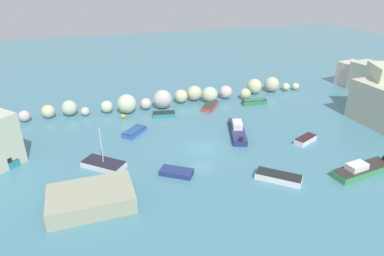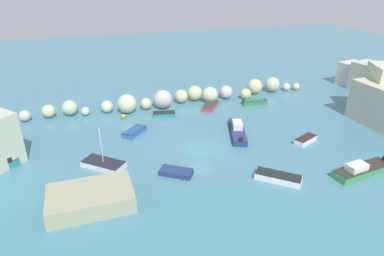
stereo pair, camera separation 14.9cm
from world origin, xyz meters
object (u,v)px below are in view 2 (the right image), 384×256
moored_boat_0 (104,164)px  moored_boat_5 (305,140)px  channel_buoy (123,116)px  stone_dock (91,198)px  moored_boat_8 (210,106)px  moored_boat_6 (134,132)px  moored_boat_10 (361,170)px  moored_boat_9 (278,177)px  moored_boat_2 (255,102)px  moored_boat_3 (237,130)px  moored_boat_7 (1,158)px  moored_boat_4 (164,114)px  moored_boat_1 (176,172)px

moored_boat_0 → moored_boat_5: bearing=37.0°
channel_buoy → moored_boat_0: bearing=-106.5°
stone_dock → moored_boat_8: size_ratio=1.75×
stone_dock → moored_boat_6: bearing=66.1°
moored_boat_8 → moored_boat_10: (8.08, -21.61, 0.18)m
moored_boat_9 → moored_boat_2: bearing=110.0°
channel_buoy → moored_boat_3: size_ratio=0.08×
moored_boat_7 → moored_boat_9: moored_boat_7 is taller
moored_boat_4 → channel_buoy: bearing=0.7°
moored_boat_8 → moored_boat_9: bearing=36.0°
channel_buoy → moored_boat_5: moored_boat_5 is taller
moored_boat_2 → moored_boat_3: size_ratio=0.55×
moored_boat_7 → moored_boat_8: moored_boat_7 is taller
moored_boat_5 → moored_boat_3: bearing=-57.7°
moored_boat_7 → moored_boat_9: (26.33, -12.07, -0.18)m
moored_boat_7 → moored_boat_10: 37.47m
channel_buoy → moored_boat_5: 24.22m
moored_boat_7 → moored_boat_8: bearing=-107.3°
stone_dock → moored_boat_3: (18.15, 9.10, -0.29)m
moored_boat_2 → moored_boat_3: bearing=-121.1°
stone_dock → moored_boat_5: stone_dock is taller
channel_buoy → moored_boat_3: 16.05m
moored_boat_8 → moored_boat_10: 23.07m
stone_dock → moored_boat_7: stone_dock is taller
moored_boat_0 → moored_boat_7: (-10.28, 4.26, 0.19)m
moored_boat_7 → moored_boat_8: size_ratio=1.07×
moored_boat_3 → moored_boat_10: 14.60m
moored_boat_3 → moored_boat_5: size_ratio=2.11×
moored_boat_5 → moored_boat_4: bearing=-66.2°
moored_boat_4 → moored_boat_8: 7.39m
moored_boat_2 → moored_boat_10: bearing=-79.6°
moored_boat_9 → moored_boat_10: size_ratio=0.63×
moored_boat_3 → moored_boat_0: bearing=118.2°
stone_dock → moored_boat_4: stone_dock is taller
moored_boat_3 → moored_boat_10: (8.01, -12.21, -0.02)m
moored_boat_3 → moored_boat_6: 12.96m
moored_boat_0 → moored_boat_1: bearing=12.6°
channel_buoy → moored_boat_2: moored_boat_2 is taller
moored_boat_2 → moored_boat_5: 13.29m
moored_boat_6 → moored_boat_2: bearing=147.4°
moored_boat_2 → moored_boat_7: bearing=-160.4°
moored_boat_0 → moored_boat_9: 17.85m
moored_boat_6 → channel_buoy: bearing=-129.3°
moored_boat_1 → moored_boat_7: (-17.12, 7.99, 0.26)m
moored_boat_1 → moored_boat_8: bearing=93.0°
stone_dock → moored_boat_2: bearing=35.4°
stone_dock → moored_boat_9: (17.57, -1.56, -0.43)m
moored_boat_5 → moored_boat_8: 15.57m
moored_boat_0 → moored_boat_2: moored_boat_0 is taller
moored_boat_8 → moored_boat_7: bearing=-35.9°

